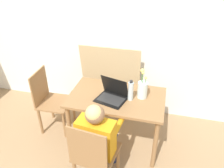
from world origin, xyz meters
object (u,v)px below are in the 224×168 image
object	(u,v)px
person_seated	(98,134)
laptop	(113,94)
chair_occupied	(94,155)
flower_vase	(142,89)
water_bottle	(131,91)
chair_spare	(51,100)

from	to	relation	value
person_seated	laptop	distance (m)	0.52
chair_occupied	person_seated	world-z (taller)	person_seated
person_seated	flower_vase	xyz separation A→B (m)	(0.34, 0.61, 0.19)
flower_vase	water_bottle	bearing A→B (deg)	-145.85
person_seated	laptop	world-z (taller)	person_seated
person_seated	flower_vase	bearing A→B (deg)	-112.95
chair_occupied	person_seated	xyz separation A→B (m)	(0.01, 0.11, 0.18)
laptop	water_bottle	world-z (taller)	laptop
chair_spare	person_seated	distance (m)	1.07
chair_spare	water_bottle	xyz separation A→B (m)	(1.08, -0.09, 0.38)
chair_spare	laptop	xyz separation A→B (m)	(0.88, -0.12, 0.32)
person_seated	laptop	bearing A→B (deg)	-86.04
laptop	water_bottle	size ratio (longest dim) A/B	1.54
laptop	flower_vase	world-z (taller)	flower_vase
flower_vase	chair_spare	bearing A→B (deg)	179.53
chair_spare	person_seated	xyz separation A→B (m)	(0.86, -0.61, 0.18)
chair_occupied	person_seated	size ratio (longest dim) A/B	0.86
chair_spare	flower_vase	bearing A→B (deg)	-92.63
water_bottle	laptop	bearing A→B (deg)	-172.09
laptop	chair_occupied	bearing A→B (deg)	-77.95
laptop	water_bottle	bearing A→B (deg)	23.01
chair_occupied	water_bottle	xyz separation A→B (m)	(0.23, 0.64, 0.38)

